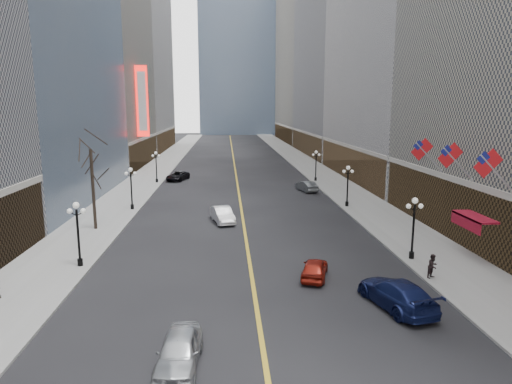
{
  "coord_description": "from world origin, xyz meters",
  "views": [
    {
      "loc": [
        -1.59,
        -0.94,
        10.98
      ],
      "look_at": [
        -0.03,
        22.72,
        6.57
      ],
      "focal_mm": 32.0,
      "sensor_mm": 36.0,
      "label": 1
    }
  ],
  "objects": [
    {
      "name": "tree_west_far",
      "position": [
        -13.5,
        40.0,
        6.24
      ],
      "size": [
        3.6,
        3.6,
        7.92
      ],
      "color": "#2D231C",
      "rests_on": "sidewalk_west"
    },
    {
      "name": "ped_east_walk",
      "position": [
        11.6,
        26.17,
        0.94
      ],
      "size": [
        0.87,
        0.77,
        1.58
      ],
      "primitive_type": "imported",
      "rotation": [
        0.0,
        0.0,
        0.58
      ],
      "color": "black",
      "rests_on": "sidewalk_east"
    },
    {
      "name": "bldg_east_c",
      "position": [
        29.88,
        106.0,
        24.18
      ],
      "size": [
        26.6,
        40.6,
        48.8
      ],
      "color": "gray",
      "rests_on": "ground"
    },
    {
      "name": "flag_3",
      "position": [
        15.31,
        27.0,
        7.29
      ],
      "size": [
        2.87,
        0.12,
        2.87
      ],
      "color": "#B2B2B7",
      "rests_on": "ground"
    },
    {
      "name": "sidewalk_east",
      "position": [
        14.0,
        70.0,
        0.07
      ],
      "size": [
        6.0,
        230.0,
        0.15
      ],
      "primitive_type": "cube",
      "color": "gray",
      "rests_on": "ground"
    },
    {
      "name": "car_nb_mid",
      "position": [
        -2.0,
        42.14,
        0.75
      ],
      "size": [
        2.58,
        4.81,
        1.5
      ],
      "primitive_type": "imported",
      "rotation": [
        0.0,
        0.0,
        0.23
      ],
      "color": "silver",
      "rests_on": "ground"
    },
    {
      "name": "car_nb_near",
      "position": [
        -3.69,
        17.12,
        0.75
      ],
      "size": [
        2.0,
        4.47,
        1.49
      ],
      "primitive_type": "imported",
      "rotation": [
        0.0,
        0.0,
        -0.06
      ],
      "color": "#ADB1B5",
      "rests_on": "ground"
    },
    {
      "name": "flag_5",
      "position": [
        15.31,
        37.0,
        7.29
      ],
      "size": [
        2.87,
        0.12,
        2.87
      ],
      "color": "#B2B2B7",
      "rests_on": "ground"
    },
    {
      "name": "flag_4",
      "position": [
        15.31,
        32.0,
        7.29
      ],
      "size": [
        2.87,
        0.12,
        2.87
      ],
      "color": "#B2B2B7",
      "rests_on": "ground"
    },
    {
      "name": "streetlamp_east_1",
      "position": [
        11.8,
        30.0,
        2.9
      ],
      "size": [
        1.26,
        0.44,
        4.52
      ],
      "color": "black",
      "rests_on": "sidewalk_east"
    },
    {
      "name": "lane_line",
      "position": [
        0.0,
        80.0,
        0.01
      ],
      "size": [
        0.25,
        200.0,
        0.02
      ],
      "primitive_type": "cube",
      "color": "gold",
      "rests_on": "ground"
    },
    {
      "name": "theatre_marquee",
      "position": [
        -15.88,
        80.0,
        12.0
      ],
      "size": [
        2.0,
        0.55,
        12.0
      ],
      "color": "red",
      "rests_on": "ground"
    },
    {
      "name": "car_sb_far",
      "position": [
        9.0,
        57.95,
        0.7
      ],
      "size": [
        2.56,
        4.51,
        1.41
      ],
      "primitive_type": "imported",
      "rotation": [
        0.0,
        0.0,
        3.41
      ],
      "color": "#4F5357",
      "rests_on": "ground"
    },
    {
      "name": "streetlamp_west_1",
      "position": [
        -11.8,
        30.0,
        2.9
      ],
      "size": [
        1.26,
        0.44,
        4.52
      ],
      "color": "black",
      "rests_on": "sidewalk_west"
    },
    {
      "name": "sidewalk_west",
      "position": [
        -14.0,
        70.0,
        0.07
      ],
      "size": [
        6.0,
        230.0,
        0.15
      ],
      "primitive_type": "cube",
      "color": "gray",
      "rests_on": "ground"
    },
    {
      "name": "bldg_west_d",
      "position": [
        -29.92,
        121.0,
        36.17
      ],
      "size": [
        26.6,
        38.6,
        72.8
      ],
      "color": "silver",
      "rests_on": "ground"
    },
    {
      "name": "streetlamp_east_2",
      "position": [
        11.8,
        48.0,
        2.9
      ],
      "size": [
        1.26,
        0.44,
        4.52
      ],
      "color": "black",
      "rests_on": "sidewalk_east"
    },
    {
      "name": "car_sb_near",
      "position": [
        7.77,
        22.33,
        0.81
      ],
      "size": [
        3.55,
        5.94,
        1.61
      ],
      "primitive_type": "imported",
      "rotation": [
        0.0,
        0.0,
        3.39
      ],
      "color": "#141C4C",
      "rests_on": "ground"
    },
    {
      "name": "car_sb_mid",
      "position": [
        4.09,
        27.03,
        0.66
      ],
      "size": [
        2.59,
        4.13,
        1.31
      ],
      "primitive_type": "imported",
      "rotation": [
        0.0,
        0.0,
        2.85
      ],
      "color": "maroon",
      "rests_on": "ground"
    },
    {
      "name": "streetlamp_east_3",
      "position": [
        11.8,
        66.0,
        2.9
      ],
      "size": [
        1.26,
        0.44,
        4.52
      ],
      "color": "black",
      "rests_on": "sidewalk_east"
    },
    {
      "name": "bldg_east_d",
      "position": [
        29.9,
        149.0,
        31.17
      ],
      "size": [
        26.6,
        46.6,
        62.8
      ],
      "color": "gray",
      "rests_on": "ground"
    },
    {
      "name": "streetlamp_west_2",
      "position": [
        -11.8,
        48.0,
        2.9
      ],
      "size": [
        1.26,
        0.44,
        4.52
      ],
      "color": "black",
      "rests_on": "sidewalk_west"
    },
    {
      "name": "awning_c",
      "position": [
        16.11,
        30.0,
        3.08
      ],
      "size": [
        1.4,
        4.0,
        0.93
      ],
      "color": "maroon",
      "rests_on": "ground"
    },
    {
      "name": "car_nb_far",
      "position": [
        -9.0,
        68.44,
        0.69
      ],
      "size": [
        3.62,
        5.43,
        1.38
      ],
      "primitive_type": "imported",
      "rotation": [
        0.0,
        0.0,
        -0.29
      ],
      "color": "black",
      "rests_on": "ground"
    },
    {
      "name": "streetlamp_west_3",
      "position": [
        -11.8,
        66.0,
        2.9
      ],
      "size": [
        1.26,
        0.44,
        4.52
      ],
      "color": "black",
      "rests_on": "sidewalk_west"
    },
    {
      "name": "bldg_west_c",
      "position": [
        -29.88,
        87.0,
        25.19
      ],
      "size": [
        26.6,
        30.6,
        50.8
      ],
      "color": "gray",
      "rests_on": "ground"
    }
  ]
}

